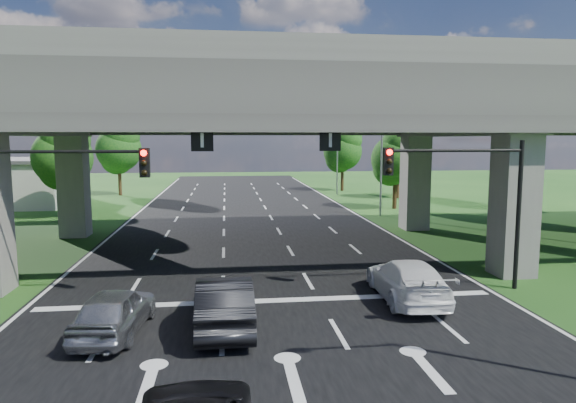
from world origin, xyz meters
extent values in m
plane|color=#1B4516|center=(0.00, 0.00, 0.00)|extent=(160.00, 160.00, 0.00)
cube|color=black|center=(0.00, 10.00, 0.01)|extent=(18.00, 120.00, 0.03)
cube|color=#33302E|center=(0.00, 12.00, 8.00)|extent=(80.00, 15.00, 2.00)
cube|color=slate|center=(0.00, 4.75, 9.50)|extent=(80.00, 0.50, 1.00)
cube|color=slate|center=(0.00, 19.25, 9.50)|extent=(80.00, 0.50, 1.00)
cube|color=slate|center=(-11.00, 18.00, 3.50)|extent=(1.60, 1.60, 7.00)
cube|color=slate|center=(11.00, 6.00, 3.50)|extent=(1.60, 1.60, 7.00)
cube|color=slate|center=(11.00, 18.00, 3.50)|extent=(1.60, 1.60, 7.00)
cube|color=black|center=(-2.50, 5.00, 6.00)|extent=(0.85, 0.06, 0.85)
cube|color=black|center=(2.50, 5.00, 6.00)|extent=(0.85, 0.06, 0.85)
cylinder|color=black|center=(10.00, 4.00, 3.00)|extent=(0.18, 0.18, 6.00)
cylinder|color=black|center=(7.25, 4.00, 5.60)|extent=(5.50, 0.12, 0.12)
cube|color=black|center=(4.50, 3.82, 5.20)|extent=(0.35, 0.28, 1.05)
sphere|color=#FF0C05|center=(4.50, 3.66, 5.55)|extent=(0.22, 0.22, 0.22)
cylinder|color=black|center=(-7.25, 4.00, 5.60)|extent=(5.50, 0.12, 0.12)
cube|color=black|center=(-4.50, 3.82, 5.20)|extent=(0.35, 0.28, 1.05)
sphere|color=#FF0C05|center=(-4.50, 3.66, 5.55)|extent=(0.22, 0.22, 0.22)
cylinder|color=gray|center=(10.50, 24.00, 5.00)|extent=(0.16, 0.16, 10.00)
cylinder|color=gray|center=(9.00, 24.00, 9.70)|extent=(3.00, 0.10, 0.10)
cube|color=gray|center=(7.50, 24.00, 9.60)|extent=(0.60, 0.25, 0.18)
cylinder|color=gray|center=(10.50, 40.00, 5.00)|extent=(0.16, 0.16, 10.00)
cylinder|color=gray|center=(9.00, 40.00, 9.70)|extent=(3.00, 0.10, 0.10)
cube|color=gray|center=(7.50, 40.00, 9.60)|extent=(0.60, 0.25, 0.18)
cylinder|color=black|center=(-14.00, 26.00, 1.65)|extent=(0.36, 0.36, 3.30)
sphere|color=#124616|center=(-14.00, 26.00, 4.65)|extent=(4.50, 4.50, 4.50)
sphere|color=#124616|center=(-13.60, 25.70, 6.00)|extent=(3.60, 3.60, 3.60)
sphere|color=#124616|center=(-14.30, 26.40, 3.75)|extent=(3.30, 3.30, 3.30)
cylinder|color=black|center=(-17.00, 34.00, 1.43)|extent=(0.36, 0.36, 2.86)
sphere|color=#124616|center=(-17.00, 34.00, 4.03)|extent=(3.90, 3.90, 3.90)
sphere|color=#124616|center=(-16.60, 33.70, 5.20)|extent=(3.12, 3.12, 3.12)
sphere|color=#124616|center=(-17.30, 34.40, 3.25)|extent=(2.86, 2.86, 2.86)
cylinder|color=black|center=(-13.00, 42.00, 1.76)|extent=(0.36, 0.36, 3.52)
sphere|color=#124616|center=(-13.00, 42.00, 4.96)|extent=(4.80, 4.80, 4.80)
sphere|color=#124616|center=(-12.60, 41.70, 6.40)|extent=(3.84, 3.84, 3.84)
sphere|color=#124616|center=(-13.30, 42.40, 4.00)|extent=(3.52, 3.52, 3.52)
cylinder|color=black|center=(13.00, 28.00, 1.54)|extent=(0.36, 0.36, 3.08)
sphere|color=#124616|center=(13.00, 28.00, 4.34)|extent=(4.20, 4.20, 4.20)
sphere|color=#124616|center=(13.40, 27.70, 5.60)|extent=(3.36, 3.36, 3.36)
sphere|color=#124616|center=(12.70, 28.40, 3.50)|extent=(3.08, 3.08, 3.08)
cylinder|color=black|center=(16.00, 36.00, 1.43)|extent=(0.36, 0.36, 2.86)
sphere|color=#124616|center=(16.00, 36.00, 4.03)|extent=(3.90, 3.90, 3.90)
sphere|color=#124616|center=(16.40, 35.70, 5.20)|extent=(3.12, 3.12, 3.12)
sphere|color=#124616|center=(15.70, 36.40, 3.25)|extent=(2.86, 2.86, 2.86)
cylinder|color=black|center=(12.00, 44.00, 1.65)|extent=(0.36, 0.36, 3.30)
sphere|color=#124616|center=(12.00, 44.00, 4.65)|extent=(4.50, 4.50, 4.50)
sphere|color=#124616|center=(12.40, 43.70, 6.00)|extent=(3.60, 3.60, 3.60)
sphere|color=#124616|center=(11.70, 44.40, 3.75)|extent=(3.30, 3.30, 3.30)
imported|color=#9FA0A6|center=(-5.09, 0.79, 0.76)|extent=(2.21, 4.47, 1.47)
imported|color=black|center=(-1.72, 0.97, 0.86)|extent=(1.82, 5.04, 1.65)
imported|color=white|center=(5.08, 3.00, 0.79)|extent=(2.35, 5.34, 1.52)
camera|label=1|loc=(-1.62, -15.05, 6.03)|focal=32.00mm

